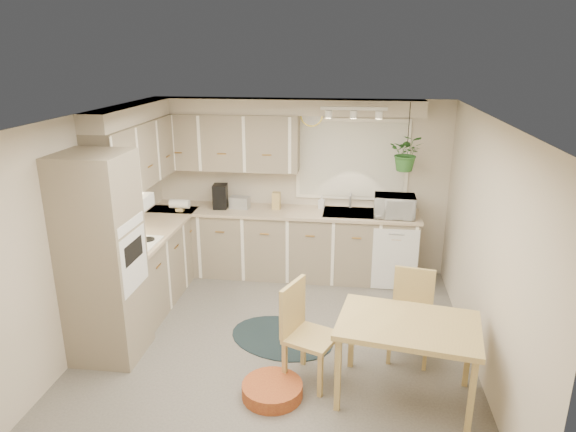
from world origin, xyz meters
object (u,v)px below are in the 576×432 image
(chair_back, at_px, (411,317))
(microwave, at_px, (394,204))
(braided_rug, at_px, (282,337))
(pet_bed, at_px, (272,390))
(dining_table, at_px, (406,361))
(chair_left, at_px, (312,335))

(chair_back, distance_m, microwave, 1.89)
(braided_rug, height_order, microwave, microwave)
(chair_back, height_order, pet_bed, chair_back)
(dining_table, bearing_deg, chair_left, 169.91)
(braided_rug, relative_size, microwave, 2.24)
(dining_table, bearing_deg, pet_bed, -172.96)
(braided_rug, xyz_separation_m, microwave, (1.25, 1.57, 1.11))
(chair_left, distance_m, braided_rug, 0.93)
(chair_left, distance_m, microwave, 2.51)
(dining_table, height_order, braided_rug, dining_table)
(dining_table, bearing_deg, chair_back, 81.36)
(dining_table, relative_size, chair_back, 1.32)
(braided_rug, bearing_deg, chair_left, -61.30)
(chair_left, relative_size, braided_rug, 0.83)
(dining_table, bearing_deg, braided_rug, 145.36)
(pet_bed, bearing_deg, braided_rug, 93.16)
(chair_left, bearing_deg, dining_table, 102.24)
(chair_left, relative_size, chair_back, 1.06)
(microwave, bearing_deg, chair_back, -86.00)
(chair_left, bearing_deg, pet_bed, -25.63)
(chair_back, height_order, microwave, microwave)
(chair_left, xyz_separation_m, chair_back, (0.95, 0.50, -0.03))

